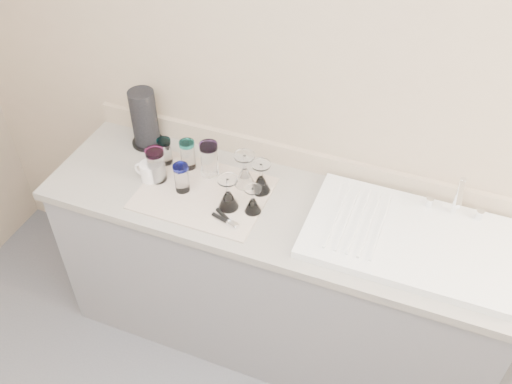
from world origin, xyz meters
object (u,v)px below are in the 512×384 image
at_px(goblet_back_right, 261,182).
at_px(goblet_front_left, 228,197).
at_px(can_opener, 226,220).
at_px(white_mug, 150,172).
at_px(tumbler_magenta, 156,165).
at_px(tumbler_cyan, 188,154).
at_px(tumbler_blue, 182,178).
at_px(goblet_front_right, 253,203).
at_px(goblet_back_left, 245,175).
at_px(tumbler_teal, 165,151).
at_px(tumbler_purple, 209,159).
at_px(paper_towel_roll, 145,119).
at_px(sink_unit, 410,238).

xyz_separation_m(goblet_back_right, goblet_front_left, (-0.09, -0.14, 0.00)).
height_order(can_opener, white_mug, white_mug).
bearing_deg(tumbler_magenta, tumbler_cyan, 56.15).
height_order(tumbler_blue, goblet_front_right, tumbler_blue).
bearing_deg(tumbler_blue, goblet_front_left, -6.56).
bearing_deg(goblet_back_left, goblet_back_right, -9.89).
bearing_deg(white_mug, tumbler_blue, -4.92).
bearing_deg(tumbler_cyan, can_opener, -40.99).
xyz_separation_m(goblet_front_left, white_mug, (-0.40, 0.04, -0.02)).
height_order(tumbler_teal, can_opener, tumbler_teal).
distance_m(goblet_back_left, goblet_front_right, 0.17).
relative_size(tumbler_purple, goblet_back_left, 1.00).
height_order(goblet_front_left, paper_towel_roll, paper_towel_roll).
bearing_deg(can_opener, sink_unit, 13.19).
distance_m(sink_unit, paper_towel_roll, 1.31).
relative_size(goblet_front_right, paper_towel_roll, 0.44).
height_order(sink_unit, tumbler_cyan, sink_unit).
xyz_separation_m(goblet_back_left, white_mug, (-0.41, -0.12, -0.02)).
relative_size(tumbler_purple, goblet_back_right, 1.09).
relative_size(tumbler_magenta, can_opener, 1.23).
xyz_separation_m(sink_unit, can_opener, (-0.72, -0.17, -0.00)).
relative_size(can_opener, paper_towel_roll, 0.46).
distance_m(sink_unit, tumbler_cyan, 1.03).
xyz_separation_m(tumbler_blue, goblet_front_left, (0.23, -0.03, -0.02)).
xyz_separation_m(goblet_back_left, goblet_front_right, (0.10, -0.14, -0.01)).
relative_size(tumbler_teal, white_mug, 1.02).
height_order(goblet_back_right, can_opener, goblet_back_right).
bearing_deg(can_opener, tumbler_purple, 126.78).
height_order(tumbler_teal, goblet_front_right, same).
bearing_deg(tumbler_teal, tumbler_blue, -41.91).
distance_m(goblet_front_right, can_opener, 0.13).
bearing_deg(goblet_front_right, tumbler_magenta, 175.85).
relative_size(tumbler_teal, goblet_front_right, 1.00).
xyz_separation_m(tumbler_teal, tumbler_magenta, (0.02, -0.12, 0.02)).
bearing_deg(can_opener, goblet_front_right, 50.29).
xyz_separation_m(tumbler_cyan, tumbler_blue, (0.05, -0.15, -0.00)).
xyz_separation_m(tumbler_blue, can_opener, (0.25, -0.11, -0.06)).
height_order(tumbler_blue, white_mug, tumbler_blue).
bearing_deg(goblet_front_right, tumbler_cyan, 156.71).
bearing_deg(tumbler_teal, paper_towel_roll, 145.65).
distance_m(tumbler_purple, paper_towel_roll, 0.40).
relative_size(sink_unit, tumbler_teal, 6.44).
distance_m(tumbler_cyan, can_opener, 0.40).
relative_size(tumbler_blue, goblet_back_left, 0.82).
xyz_separation_m(tumbler_purple, tumbler_magenta, (-0.20, -0.12, -0.00)).
xyz_separation_m(sink_unit, tumbler_teal, (-1.13, 0.08, 0.05)).
height_order(tumbler_magenta, goblet_front_left, tumbler_magenta).
xyz_separation_m(tumbler_blue, white_mug, (-0.17, 0.01, -0.03)).
xyz_separation_m(goblet_back_left, can_opener, (0.02, -0.24, -0.05)).
bearing_deg(tumbler_blue, tumbler_magenta, 170.96).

